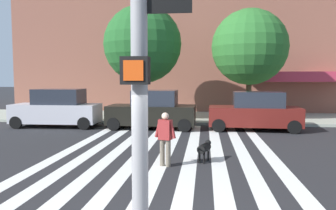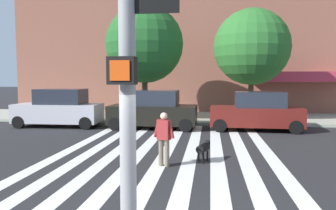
{
  "view_description": "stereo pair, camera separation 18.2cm",
  "coord_description": "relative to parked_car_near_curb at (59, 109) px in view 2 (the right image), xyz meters",
  "views": [
    {
      "loc": [
        0.53,
        -4.28,
        2.68
      ],
      "look_at": [
        -0.87,
        8.18,
        1.64
      ],
      "focal_mm": 35.4,
      "sensor_mm": 36.0,
      "label": 1
    },
    {
      "loc": [
        0.71,
        -4.25,
        2.68
      ],
      "look_at": [
        -0.87,
        8.18,
        1.64
      ],
      "focal_mm": 35.4,
      "sensor_mm": 36.0,
      "label": 2
    }
  ],
  "objects": [
    {
      "name": "parked_car_behind_first",
      "position": [
        5.26,
        -0.0,
        -0.04
      ],
      "size": [
        4.6,
        2.11,
        2.03
      ],
      "color": "black",
      "rests_on": "ground_plane"
    },
    {
      "name": "crosswalk_stripes",
      "position": [
        6.65,
        -5.66,
        -0.98
      ],
      "size": [
        7.65,
        13.8,
        0.01
      ],
      "color": "silver",
      "rests_on": "ground_plane"
    },
    {
      "name": "street_tree_middle",
      "position": [
        10.65,
        3.43,
        3.53
      ],
      "size": [
        4.57,
        4.57,
        6.66
      ],
      "color": "#4C3823",
      "rests_on": "sidewalk_far"
    },
    {
      "name": "street_tree_nearest",
      "position": [
        4.24,
        2.73,
        3.7
      ],
      "size": [
        4.69,
        4.69,
        6.89
      ],
      "color": "#4C3823",
      "rests_on": "sidewalk_far"
    },
    {
      "name": "dog_on_leash",
      "position": [
        8.01,
        -6.66,
        -0.54
      ],
      "size": [
        0.48,
        0.98,
        0.65
      ],
      "color": "black",
      "rests_on": "ground_plane"
    },
    {
      "name": "ground_plane",
      "position": [
        7.48,
        -5.66,
        -0.99
      ],
      "size": [
        160.0,
        160.0,
        0.0
      ],
      "primitive_type": "plane",
      "color": "#232326"
    },
    {
      "name": "parked_car_near_curb",
      "position": [
        0.0,
        0.0,
        0.0
      ],
      "size": [
        4.67,
        1.99,
        2.07
      ],
      "color": "#BCBAC3",
      "rests_on": "ground_plane"
    },
    {
      "name": "parked_car_third_in_line",
      "position": [
        10.54,
        -0.0,
        -0.04
      ],
      "size": [
        4.58,
        2.05,
        1.97
      ],
      "color": "#5E1915",
      "rests_on": "ground_plane"
    },
    {
      "name": "pedestrian_dog_walker",
      "position": [
        6.83,
        -7.36,
        -0.06
      ],
      "size": [
        0.69,
        0.35,
        1.64
      ],
      "color": "#6B6051",
      "rests_on": "ground_plane"
    },
    {
      "name": "sidewalk_far",
      "position": [
        7.48,
        4.54,
        -0.91
      ],
      "size": [
        80.0,
        6.0,
        0.15
      ],
      "primitive_type": "cube",
      "color": "#9BA190",
      "rests_on": "ground_plane"
    }
  ]
}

